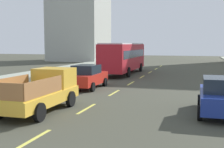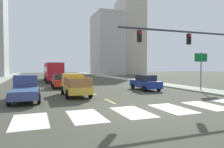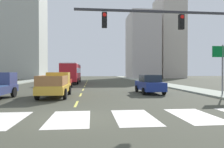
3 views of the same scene
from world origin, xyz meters
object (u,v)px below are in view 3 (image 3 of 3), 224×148
Objects in this scene: city_bus at (71,72)px; sedan_far at (150,84)px; pickup_stakebed at (56,85)px; direction_sign_green at (222,59)px; sedan_near_left at (62,81)px; traffic_signal_gantry at (202,33)px.

city_bus is 2.45× the size of sedan_far.
pickup_stakebed is 0.48× the size of city_bus.
sedan_near_left is at bearing 148.38° from direction_sign_green.
pickup_stakebed is 1.18× the size of sedan_near_left.
city_bus reaches higher than sedan_near_left.
sedan_far is at bearing 97.72° from traffic_signal_gantry.
traffic_signal_gantry reaches higher than pickup_stakebed.
sedan_near_left is 0.40× the size of traffic_signal_gantry.
sedan_far is 0.40× the size of traffic_signal_gantry.
direction_sign_green reaches higher than pickup_stakebed.
city_bus is at bearing 125.79° from direction_sign_green.
sedan_near_left is at bearing 126.68° from traffic_signal_gantry.
direction_sign_green is (4.27, 4.48, -1.24)m from traffic_signal_gantry.
city_bus is 10.90m from sedan_near_left.
direction_sign_green is (14.06, -19.50, 1.08)m from city_bus.
city_bus is at bearing 94.06° from pickup_stakebed.
sedan_far is (8.80, -16.67, -1.09)m from city_bus.
pickup_stakebed reaches higher than sedan_far.
pickup_stakebed is 1.18× the size of sedan_far.
sedan_far is at bearing 12.50° from pickup_stakebed.
sedan_near_left is 1.05× the size of direction_sign_green.
traffic_signal_gantry is 2.63× the size of direction_sign_green.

